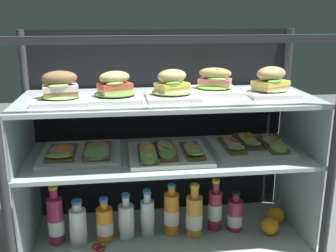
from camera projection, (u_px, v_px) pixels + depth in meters
name	position (u px, v px, depth m)	size (l,w,h in m)	color
ground_plane	(168.00, 244.00, 1.73)	(6.00, 6.00, 0.02)	#545A58
case_base_deck	(168.00, 238.00, 1.72)	(1.21, 0.49, 0.04)	#BABFBC
case_frame	(164.00, 126.00, 1.73)	(1.21, 0.49, 0.90)	#333338
riser_lower_tier	(168.00, 197.00, 1.67)	(1.15, 0.43, 0.36)	silver
shelf_lower_glass	(168.00, 156.00, 1.62)	(1.16, 0.45, 0.02)	silver
riser_upper_tier	(168.00, 128.00, 1.59)	(1.15, 0.43, 0.22)	silver
shelf_upper_glass	(168.00, 99.00, 1.55)	(1.16, 0.45, 0.02)	silver
plated_roll_sandwich_near_left_corner	(60.00, 90.00, 1.45)	(0.20, 0.20, 0.12)	white
plated_roll_sandwich_left_of_center	(115.00, 90.00, 1.49)	(0.20, 0.20, 0.11)	white
plated_roll_sandwich_center	(172.00, 88.00, 1.51)	(0.19, 0.19, 0.11)	white
plated_roll_sandwich_mid_right	(215.00, 84.00, 1.62)	(0.20, 0.20, 0.10)	white
plated_roll_sandwich_far_left	(271.00, 84.00, 1.58)	(0.19, 0.19, 0.12)	white
open_sandwich_tray_far_right	(81.00, 152.00, 1.58)	(0.32, 0.31, 0.06)	white
open_sandwich_tray_far_left	(167.00, 152.00, 1.57)	(0.32, 0.31, 0.06)	white
open_sandwich_tray_right_of_center	(251.00, 145.00, 1.67)	(0.32, 0.31, 0.06)	white
juice_bottle_back_right	(56.00, 221.00, 1.63)	(0.07, 0.07, 0.25)	#9E254A
juice_bottle_front_right_end	(78.00, 226.00, 1.64)	(0.07, 0.07, 0.19)	white
juice_bottle_front_middle	(105.00, 224.00, 1.66)	(0.07, 0.07, 0.19)	orange
juice_bottle_back_center	(126.00, 221.00, 1.67)	(0.07, 0.07, 0.20)	white
juice_bottle_front_fourth	(147.00, 216.00, 1.70)	(0.06, 0.06, 0.21)	white
juice_bottle_front_left_end	(172.00, 213.00, 1.71)	(0.07, 0.07, 0.23)	orange
juice_bottle_tucked_behind	(194.00, 216.00, 1.69)	(0.07, 0.07, 0.23)	gold
juice_bottle_near_post	(215.00, 209.00, 1.74)	(0.06, 0.06, 0.23)	#98273E
juice_bottle_back_left	(235.00, 216.00, 1.73)	(0.07, 0.07, 0.18)	#9F2845
orange_fruit_beside_bottles	(276.00, 216.00, 1.80)	(0.08, 0.08, 0.08)	orange
orange_fruit_near_left_post	(270.00, 226.00, 1.71)	(0.08, 0.08, 0.08)	orange
kitchen_scissors	(93.00, 250.00, 1.59)	(0.19, 0.17, 0.01)	silver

